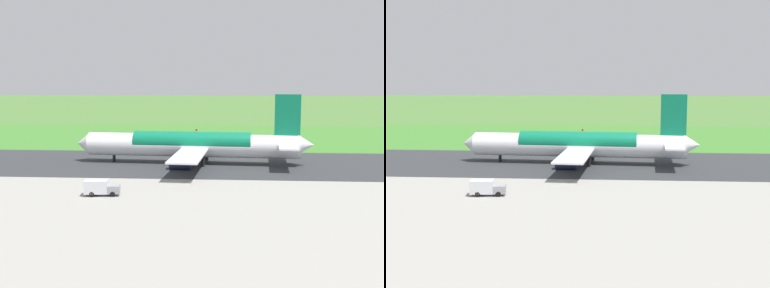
# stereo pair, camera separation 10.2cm
# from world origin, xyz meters

# --- Properties ---
(ground_plane) EXTENTS (800.00, 800.00, 0.00)m
(ground_plane) POSITION_xyz_m (0.00, 0.00, 0.00)
(ground_plane) COLOR #477233
(runway_asphalt) EXTENTS (600.00, 35.54, 0.06)m
(runway_asphalt) POSITION_xyz_m (0.00, 0.00, 0.03)
(runway_asphalt) COLOR #2D3033
(runway_asphalt) RESTS_ON ground
(apron_concrete) EXTENTS (440.00, 110.00, 0.05)m
(apron_concrete) POSITION_xyz_m (0.00, 52.76, 0.03)
(apron_concrete) COLOR gray
(apron_concrete) RESTS_ON ground
(grass_verge_foreground) EXTENTS (600.00, 80.00, 0.04)m
(grass_verge_foreground) POSITION_xyz_m (0.00, -47.54, 0.02)
(grass_verge_foreground) COLOR #3C782B
(grass_verge_foreground) RESTS_ON ground
(airliner_main) EXTENTS (54.14, 44.30, 15.88)m
(airliner_main) POSITION_xyz_m (-11.26, 0.03, 4.35)
(airliner_main) COLOR white
(airliner_main) RESTS_ON ground
(service_truck_baggage) EXTENTS (6.00, 2.84, 2.65)m
(service_truck_baggage) POSITION_xyz_m (2.13, 31.84, 1.40)
(service_truck_baggage) COLOR gray
(service_truck_baggage) RESTS_ON ground
(no_stopping_sign) EXTENTS (0.60, 0.10, 2.73)m
(no_stopping_sign) POSITION_xyz_m (-8.87, -48.89, 1.61)
(no_stopping_sign) COLOR slate
(no_stopping_sign) RESTS_ON ground
(traffic_cone_orange) EXTENTS (0.40, 0.40, 0.55)m
(traffic_cone_orange) POSITION_xyz_m (-1.88, -47.00, 0.28)
(traffic_cone_orange) COLOR orange
(traffic_cone_orange) RESTS_ON ground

